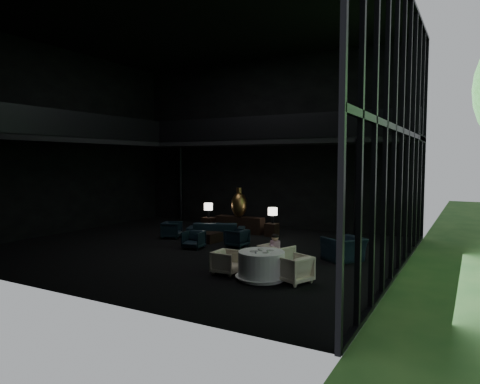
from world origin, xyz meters
The scene contains 35 objects.
floor centered at (0.00, 0.00, 0.00)m, with size 14.00×12.00×0.02m, color black.
ceiling centered at (0.00, 0.00, 8.00)m, with size 14.00×12.00×0.02m, color black.
wall_back centered at (0.00, 6.00, 4.00)m, with size 14.00×0.04×8.00m, color black.
wall_front centered at (0.00, -6.00, 4.00)m, with size 14.00×0.04×8.00m, color black.
wall_left centered at (-7.00, 0.00, 4.00)m, with size 0.04×12.00×8.00m, color black.
curtain_wall centered at (6.95, 0.00, 4.00)m, with size 0.20×12.00×8.00m, color black, non-canonical shape.
mezzanine_left centered at (-6.00, 0.00, 4.00)m, with size 2.00×12.00×0.25m, color black.
mezzanine_back centered at (1.00, 5.00, 4.00)m, with size 12.00×2.00×0.25m, color black.
railing_left centered at (-5.00, 0.00, 4.60)m, with size 0.06×12.00×1.00m, color black.
railing_back centered at (1.00, 4.00, 4.60)m, with size 12.00×0.06×1.00m, color black.
column_nw centered at (-5.00, 5.70, 2.00)m, with size 0.24×0.24×4.00m, color black.
column_ne centered at (4.80, 4.00, 2.00)m, with size 0.24×0.24×4.00m, color black.
console centered at (-0.23, 3.64, 0.35)m, with size 2.23×0.51×0.71m, color black.
bronze_urn centered at (-0.23, 3.58, 1.26)m, with size 0.69×0.69×1.28m.
side_table_left centered at (-1.83, 3.59, 0.29)m, with size 0.53×0.53×0.58m, color black.
table_lamp_left centered at (-1.83, 3.57, 1.05)m, with size 0.39×0.39×0.65m.
side_table_right centered at (1.37, 3.52, 0.27)m, with size 0.49×0.49×0.54m, color black.
table_lamp_right centered at (1.37, 3.60, 1.01)m, with size 0.39×0.39×0.66m.
sofa centered at (-0.40, 1.97, 0.50)m, with size 2.55×0.75×1.00m, color black.
lounge_armchair_west centered at (-2.02, 1.12, 0.35)m, with size 0.68×0.64×0.70m, color #112939.
lounge_armchair_east centered at (1.19, 0.87, 0.33)m, with size 0.64×0.60×0.66m, color #203747.
lounge_armchair_south centered at (-0.03, -0.16, 0.32)m, with size 0.61×0.57×0.63m, color #1E3542.
window_armchair centered at (5.23, 0.59, 0.53)m, with size 1.22×0.79×1.06m, color #1B2B39.
coffee_table centered at (-0.28, 1.19, 0.18)m, with size 0.83×0.83×0.37m, color black.
dining_table centered at (3.87, -2.57, 0.33)m, with size 1.41×1.41×0.75m.
dining_chair_north centered at (3.84, -1.51, 0.44)m, with size 0.86×0.81×0.89m, color beige.
dining_chair_east centered at (4.76, -2.44, 0.40)m, with size 0.77×0.72×0.80m, color beige.
dining_chair_west centered at (2.78, -2.54, 0.33)m, with size 0.65×0.61×0.67m, color beige.
child centered at (3.81, -1.56, 0.76)m, with size 0.29×0.29×0.62m.
plate_a centered at (3.70, -2.69, 0.76)m, with size 0.22×0.22×0.01m, color white.
plate_b centered at (4.04, -2.38, 0.76)m, with size 0.20×0.20×0.01m, color white.
saucer centered at (4.05, -2.71, 0.76)m, with size 0.17×0.17×0.01m, color white.
coffee_cup centered at (4.11, -2.67, 0.79)m, with size 0.08×0.08×0.06m, color white.
cereal_bowl centered at (3.80, -2.50, 0.79)m, with size 0.16×0.16×0.08m, color white.
cream_pot centered at (3.85, -2.86, 0.78)m, with size 0.05×0.05×0.06m, color #99999E.
Camera 1 is at (8.81, -12.68, 3.16)m, focal length 32.00 mm.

